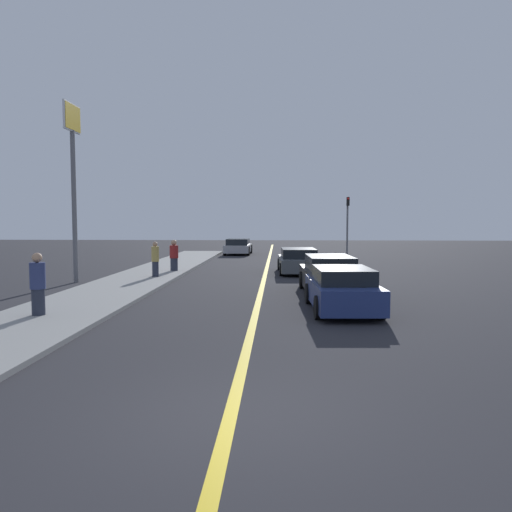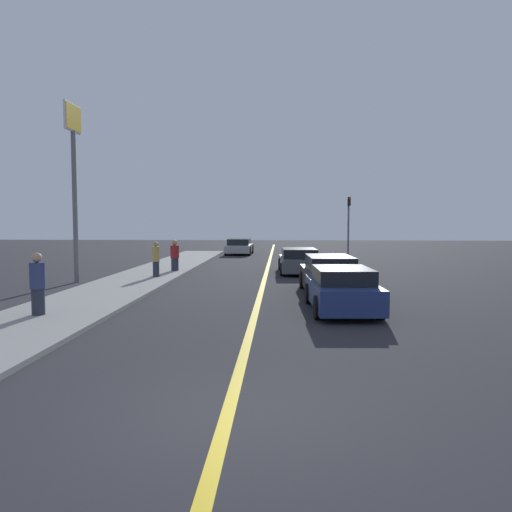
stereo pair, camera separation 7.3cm
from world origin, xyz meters
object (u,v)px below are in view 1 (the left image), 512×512
at_px(car_near_right_lane, 342,290).
at_px(pedestrian_mid_group, 155,259).
at_px(roadside_sign, 73,156).
at_px(car_ahead_center, 329,276).
at_px(pedestrian_far_standing, 174,256).
at_px(car_parked_left_lot, 238,247).
at_px(pedestrian_near_curb, 38,284).
at_px(car_far_distant, 298,261).
at_px(traffic_light, 347,222).

xyz_separation_m(car_near_right_lane, pedestrian_mid_group, (-7.46, 7.61, 0.28)).
bearing_deg(roadside_sign, car_ahead_center, -15.56).
distance_m(car_ahead_center, roadside_sign, 11.92).
distance_m(car_ahead_center, pedestrian_far_standing, 9.94).
relative_size(car_parked_left_lot, pedestrian_mid_group, 2.59).
bearing_deg(pedestrian_near_curb, pedestrian_far_standing, 84.24).
distance_m(car_parked_left_lot, roadside_sign, 19.32).
relative_size(pedestrian_far_standing, roadside_sign, 0.21).
distance_m(car_near_right_lane, car_parked_left_lot, 24.69).
relative_size(car_parked_left_lot, pedestrian_far_standing, 2.62).
relative_size(car_near_right_lane, car_parked_left_lot, 1.03).
height_order(car_near_right_lane, car_far_distant, car_near_right_lane).
bearing_deg(car_ahead_center, car_parked_left_lot, 101.31).
distance_m(car_near_right_lane, pedestrian_far_standing, 12.55).
relative_size(car_near_right_lane, car_far_distant, 0.93).
xyz_separation_m(car_ahead_center, traffic_light, (2.56, 14.00, 1.86)).
bearing_deg(traffic_light, pedestrian_mid_group, -135.65).
relative_size(car_near_right_lane, traffic_light, 1.02).
height_order(pedestrian_mid_group, pedestrian_far_standing, pedestrian_mid_group).
xyz_separation_m(car_near_right_lane, car_parked_left_lot, (-5.04, 24.17, -0.03)).
bearing_deg(pedestrian_mid_group, pedestrian_near_curb, -95.63).
bearing_deg(car_near_right_lane, traffic_light, 79.38).
bearing_deg(traffic_light, pedestrian_near_curb, -119.85).
bearing_deg(car_far_distant, car_parked_left_lot, 105.07).
relative_size(car_near_right_lane, car_ahead_center, 0.88).
bearing_deg(pedestrian_mid_group, roadside_sign, -157.30).
bearing_deg(car_ahead_center, roadside_sign, 162.27).
xyz_separation_m(car_near_right_lane, car_far_distant, (-0.87, 10.60, -0.03)).
relative_size(pedestrian_mid_group, roadside_sign, 0.21).
distance_m(car_parked_left_lot, traffic_light, 10.35).
bearing_deg(traffic_light, car_far_distant, -116.59).
xyz_separation_m(car_far_distant, pedestrian_near_curb, (-7.50, -12.21, 0.34)).
bearing_deg(car_far_distant, roadside_sign, -158.12).
bearing_deg(traffic_light, car_parked_left_lot, 137.92).
bearing_deg(car_near_right_lane, car_parked_left_lot, 99.38).
distance_m(pedestrian_near_curb, roadside_sign, 9.34).
height_order(car_ahead_center, car_parked_left_lot, car_ahead_center).
distance_m(car_ahead_center, pedestrian_near_curb, 9.69).
height_order(car_far_distant, traffic_light, traffic_light).
distance_m(car_near_right_lane, car_far_distant, 10.64).
relative_size(pedestrian_near_curb, roadside_sign, 0.22).
relative_size(car_far_distant, pedestrian_mid_group, 2.86).
relative_size(pedestrian_near_curb, pedestrian_mid_group, 1.06).
bearing_deg(pedestrian_mid_group, car_ahead_center, -29.82).
relative_size(pedestrian_near_curb, traffic_light, 0.41).
height_order(car_far_distant, pedestrian_mid_group, pedestrian_mid_group).
xyz_separation_m(pedestrian_near_curb, pedestrian_far_standing, (1.20, 11.89, -0.07)).
height_order(car_near_right_lane, car_ahead_center, car_ahead_center).
bearing_deg(roadside_sign, pedestrian_far_standing, 49.38).
bearing_deg(car_parked_left_lot, traffic_light, -41.03).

